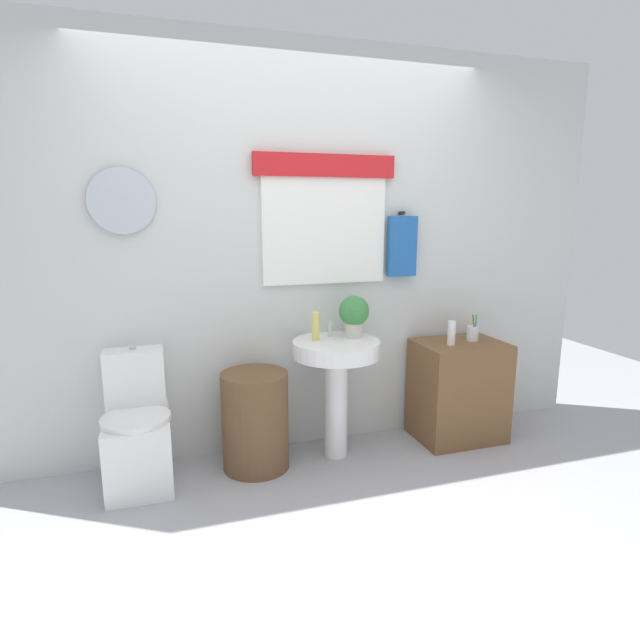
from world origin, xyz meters
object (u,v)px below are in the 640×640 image
(soap_bottle, at_px, (316,326))
(lotion_bottle, at_px, (452,333))
(laundry_hamper, at_px, (255,421))
(wooden_cabinet, at_px, (458,390))
(pedestal_sink, at_px, (336,368))
(potted_plant, at_px, (354,313))
(toilet, at_px, (138,433))
(toothbrush_cup, at_px, (473,333))

(soap_bottle, xyz_separation_m, lotion_bottle, (0.92, -0.09, -0.09))
(laundry_hamper, height_order, wooden_cabinet, wooden_cabinet)
(pedestal_sink, distance_m, potted_plant, 0.37)
(laundry_hamper, relative_size, soap_bottle, 3.39)
(toilet, relative_size, pedestal_sink, 1.02)
(laundry_hamper, height_order, toothbrush_cup, toothbrush_cup)
(pedestal_sink, bearing_deg, soap_bottle, 157.38)
(toilet, bearing_deg, pedestal_sink, -1.63)
(laundry_hamper, distance_m, pedestal_sink, 0.60)
(laundry_hamper, xyz_separation_m, lotion_bottle, (1.33, -0.04, 0.47))
(pedestal_sink, xyz_separation_m, toothbrush_cup, (1.00, 0.02, 0.15))
(toilet, xyz_separation_m, wooden_cabinet, (2.11, -0.03, 0.05))
(pedestal_sink, relative_size, potted_plant, 2.87)
(toilet, distance_m, toothbrush_cup, 2.26)
(laundry_hamper, relative_size, potted_plant, 2.27)
(laundry_hamper, xyz_separation_m, potted_plant, (0.67, 0.06, 0.62))
(lotion_bottle, height_order, toothbrush_cup, toothbrush_cup)
(pedestal_sink, height_order, lotion_bottle, lotion_bottle)
(potted_plant, xyz_separation_m, toothbrush_cup, (0.86, -0.04, -0.18))
(pedestal_sink, height_order, potted_plant, potted_plant)
(toilet, relative_size, soap_bottle, 4.40)
(soap_bottle, xyz_separation_m, potted_plant, (0.26, 0.01, 0.06))
(wooden_cabinet, bearing_deg, toilet, 179.06)
(pedestal_sink, relative_size, wooden_cabinet, 1.12)
(toilet, xyz_separation_m, laundry_hamper, (0.68, -0.03, 0.01))
(laundry_hamper, relative_size, pedestal_sink, 0.79)
(potted_plant, bearing_deg, lotion_bottle, -8.61)
(laundry_hamper, bearing_deg, toilet, 177.12)
(potted_plant, height_order, lotion_bottle, potted_plant)
(lotion_bottle, bearing_deg, pedestal_sink, 177.14)
(toothbrush_cup, bearing_deg, pedestal_sink, -178.87)
(wooden_cabinet, bearing_deg, toothbrush_cup, 10.96)
(pedestal_sink, xyz_separation_m, lotion_bottle, (0.80, -0.04, 0.18))
(soap_bottle, bearing_deg, laundry_hamper, -172.98)
(laundry_hamper, xyz_separation_m, toothbrush_cup, (1.53, 0.02, 0.44))
(soap_bottle, bearing_deg, pedestal_sink, -22.62)
(wooden_cabinet, height_order, toothbrush_cup, toothbrush_cup)
(soap_bottle, distance_m, lotion_bottle, 0.93)
(potted_plant, bearing_deg, soap_bottle, -177.80)
(toilet, relative_size, toothbrush_cup, 4.27)
(soap_bottle, bearing_deg, toothbrush_cup, -1.54)
(laundry_hamper, distance_m, lotion_bottle, 1.41)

